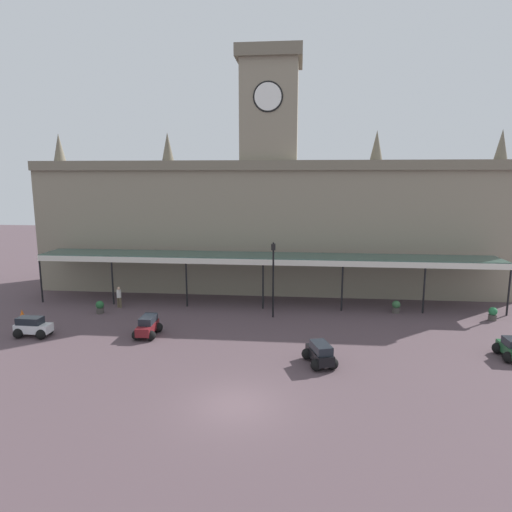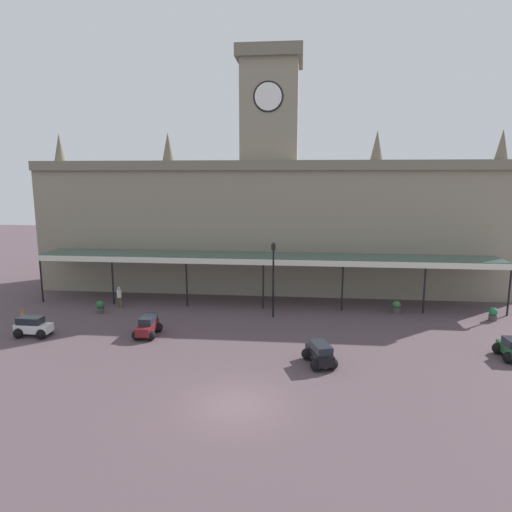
{
  "view_description": "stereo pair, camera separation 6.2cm",
  "coord_description": "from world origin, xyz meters",
  "px_view_note": "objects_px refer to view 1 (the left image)",
  "views": [
    {
      "loc": [
        2.74,
        -18.38,
        10.17
      ],
      "look_at": [
        0.0,
        9.4,
        5.16
      ],
      "focal_mm": 31.23,
      "sensor_mm": 36.0,
      "label": 1
    },
    {
      "loc": [
        2.8,
        -18.38,
        10.17
      ],
      "look_at": [
        0.0,
        9.4,
        5.16
      ],
      "focal_mm": 31.23,
      "sensor_mm": 36.0,
      "label": 2
    }
  ],
  "objects_px": {
    "car_white_estate": "(33,328)",
    "traffic_cone": "(22,314)",
    "car_black_estate": "(320,355)",
    "planter_near_kerb": "(493,314)",
    "planter_forecourt_centre": "(100,307)",
    "planter_by_canopy": "(396,307)",
    "car_green_sedan": "(512,350)",
    "car_maroon_estate": "(148,327)",
    "victorian_lamppost": "(273,272)",
    "pedestrian_near_entrance": "(119,296)"
  },
  "relations": [
    {
      "from": "victorian_lamppost",
      "to": "planter_forecourt_centre",
      "type": "height_order",
      "value": "victorian_lamppost"
    },
    {
      "from": "pedestrian_near_entrance",
      "to": "planter_by_canopy",
      "type": "distance_m",
      "value": 21.35
    },
    {
      "from": "car_maroon_estate",
      "to": "car_black_estate",
      "type": "relative_size",
      "value": 0.94
    },
    {
      "from": "victorian_lamppost",
      "to": "planter_near_kerb",
      "type": "xyz_separation_m",
      "value": [
        15.7,
        0.81,
        -2.92
      ]
    },
    {
      "from": "car_white_estate",
      "to": "planter_forecourt_centre",
      "type": "relative_size",
      "value": 2.36
    },
    {
      "from": "car_black_estate",
      "to": "car_green_sedan",
      "type": "xyz_separation_m",
      "value": [
        10.83,
        1.92,
        -0.06
      ]
    },
    {
      "from": "car_green_sedan",
      "to": "car_white_estate",
      "type": "bearing_deg",
      "value": 178.61
    },
    {
      "from": "car_green_sedan",
      "to": "pedestrian_near_entrance",
      "type": "xyz_separation_m",
      "value": [
        -26.04,
        7.38,
        0.41
      ]
    },
    {
      "from": "pedestrian_near_entrance",
      "to": "planter_forecourt_centre",
      "type": "relative_size",
      "value": 1.74
    },
    {
      "from": "planter_near_kerb",
      "to": "car_maroon_estate",
      "type": "bearing_deg",
      "value": -166.92
    },
    {
      "from": "car_black_estate",
      "to": "planter_forecourt_centre",
      "type": "height_order",
      "value": "car_black_estate"
    },
    {
      "from": "victorian_lamppost",
      "to": "planter_near_kerb",
      "type": "height_order",
      "value": "victorian_lamppost"
    },
    {
      "from": "car_white_estate",
      "to": "traffic_cone",
      "type": "relative_size",
      "value": 3.75
    },
    {
      "from": "car_maroon_estate",
      "to": "car_black_estate",
      "type": "xyz_separation_m",
      "value": [
        10.88,
        -3.43,
        0.0
      ]
    },
    {
      "from": "car_black_estate",
      "to": "car_green_sedan",
      "type": "bearing_deg",
      "value": 10.03
    },
    {
      "from": "victorian_lamppost",
      "to": "planter_by_canopy",
      "type": "height_order",
      "value": "victorian_lamppost"
    },
    {
      "from": "car_black_estate",
      "to": "planter_by_canopy",
      "type": "bearing_deg",
      "value": 58.53
    },
    {
      "from": "car_black_estate",
      "to": "traffic_cone",
      "type": "distance_m",
      "value": 22.15
    },
    {
      "from": "car_green_sedan",
      "to": "victorian_lamppost",
      "type": "height_order",
      "value": "victorian_lamppost"
    },
    {
      "from": "car_maroon_estate",
      "to": "planter_forecourt_centre",
      "type": "xyz_separation_m",
      "value": [
        -5.18,
        4.29,
        -0.07
      ]
    },
    {
      "from": "car_maroon_estate",
      "to": "planter_by_canopy",
      "type": "relative_size",
      "value": 2.36
    },
    {
      "from": "traffic_cone",
      "to": "car_green_sedan",
      "type": "bearing_deg",
      "value": -7.53
    },
    {
      "from": "pedestrian_near_entrance",
      "to": "car_green_sedan",
      "type": "bearing_deg",
      "value": -15.82
    },
    {
      "from": "victorian_lamppost",
      "to": "traffic_cone",
      "type": "bearing_deg",
      "value": -173.95
    },
    {
      "from": "victorian_lamppost",
      "to": "planter_forecourt_centre",
      "type": "relative_size",
      "value": 5.79
    },
    {
      "from": "planter_forecourt_centre",
      "to": "planter_by_canopy",
      "type": "xyz_separation_m",
      "value": [
        22.19,
        2.29,
        0.0
      ]
    },
    {
      "from": "car_black_estate",
      "to": "planter_forecourt_centre",
      "type": "distance_m",
      "value": 17.83
    },
    {
      "from": "traffic_cone",
      "to": "planter_by_canopy",
      "type": "relative_size",
      "value": 0.63
    },
    {
      "from": "planter_by_canopy",
      "to": "planter_near_kerb",
      "type": "xyz_separation_m",
      "value": [
        6.52,
        -1.11,
        0.0
      ]
    },
    {
      "from": "car_maroon_estate",
      "to": "traffic_cone",
      "type": "distance_m",
      "value": 10.75
    },
    {
      "from": "pedestrian_near_entrance",
      "to": "planter_by_canopy",
      "type": "bearing_deg",
      "value": 1.93
    },
    {
      "from": "traffic_cone",
      "to": "planter_near_kerb",
      "type": "distance_m",
      "value": 34.03
    },
    {
      "from": "traffic_cone",
      "to": "planter_forecourt_centre",
      "type": "bearing_deg",
      "value": 16.64
    },
    {
      "from": "car_black_estate",
      "to": "planter_near_kerb",
      "type": "height_order",
      "value": "car_black_estate"
    },
    {
      "from": "car_green_sedan",
      "to": "planter_by_canopy",
      "type": "bearing_deg",
      "value": 120.16
    },
    {
      "from": "victorian_lamppost",
      "to": "car_white_estate",
      "type": "bearing_deg",
      "value": -160.15
    },
    {
      "from": "planter_by_canopy",
      "to": "traffic_cone",
      "type": "bearing_deg",
      "value": -172.01
    },
    {
      "from": "car_green_sedan",
      "to": "pedestrian_near_entrance",
      "type": "relative_size",
      "value": 1.24
    },
    {
      "from": "traffic_cone",
      "to": "car_black_estate",
      "type": "bearing_deg",
      "value": -16.15
    },
    {
      "from": "pedestrian_near_entrance",
      "to": "traffic_cone",
      "type": "distance_m",
      "value": 6.86
    },
    {
      "from": "car_white_estate",
      "to": "victorian_lamppost",
      "type": "height_order",
      "value": "victorian_lamppost"
    },
    {
      "from": "car_white_estate",
      "to": "car_green_sedan",
      "type": "bearing_deg",
      "value": -1.39
    },
    {
      "from": "car_green_sedan",
      "to": "planter_near_kerb",
      "type": "distance_m",
      "value": 7.22
    },
    {
      "from": "planter_forecourt_centre",
      "to": "planter_by_canopy",
      "type": "relative_size",
      "value": 1.0
    },
    {
      "from": "car_white_estate",
      "to": "pedestrian_near_entrance",
      "type": "bearing_deg",
      "value": 65.76
    },
    {
      "from": "car_white_estate",
      "to": "car_green_sedan",
      "type": "distance_m",
      "value": 29.05
    },
    {
      "from": "planter_near_kerb",
      "to": "planter_by_canopy",
      "type": "bearing_deg",
      "value": 170.36
    },
    {
      "from": "car_green_sedan",
      "to": "planter_forecourt_centre",
      "type": "xyz_separation_m",
      "value": [
        -26.9,
        5.8,
        -0.01
      ]
    },
    {
      "from": "car_green_sedan",
      "to": "planter_near_kerb",
      "type": "bearing_deg",
      "value": 75.43
    },
    {
      "from": "traffic_cone",
      "to": "planter_by_canopy",
      "type": "height_order",
      "value": "planter_by_canopy"
    }
  ]
}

